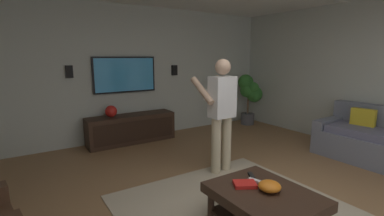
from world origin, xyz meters
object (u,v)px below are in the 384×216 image
object	(u,v)px
book	(245,184)
couch	(383,144)
coffee_table	(264,201)
media_console	(132,129)
tv	(125,75)
wall_speaker_left	(174,70)
wall_speaker_right	(69,72)
potted_plant_tall	(250,94)
person_standing	(221,109)
remote_white	(255,181)
vase_round	(111,111)
remote_black	(251,176)
bowl	(270,186)

from	to	relation	value
book	couch	bearing A→B (deg)	-150.75
coffee_table	media_console	xyz separation A→B (m)	(3.38, 0.05, -0.02)
coffee_table	tv	bearing A→B (deg)	0.81
couch	book	distance (m)	2.94
wall_speaker_left	wall_speaker_right	world-z (taller)	wall_speaker_right
potted_plant_tall	book	xyz separation A→B (m)	(-2.96, 2.96, -0.36)
person_standing	wall_speaker_left	size ratio (longest dim) A/B	7.45
remote_white	vase_round	world-z (taller)	vase_round
remote_black	book	bearing A→B (deg)	149.47
remote_white	vase_round	xyz separation A→B (m)	(3.20, 0.51, 0.25)
couch	potted_plant_tall	bearing A→B (deg)	-91.32
wall_speaker_left	bowl	bearing A→B (deg)	164.30
media_console	potted_plant_tall	xyz separation A→B (m)	(-0.24, -2.94, 0.51)
coffee_table	wall_speaker_left	size ratio (longest dim) A/B	4.55
potted_plant_tall	remote_white	size ratio (longest dim) A/B	8.29
wall_speaker_right	potted_plant_tall	bearing A→B (deg)	-97.09
remote_black	wall_speaker_right	world-z (taller)	wall_speaker_right
coffee_table	potted_plant_tall	world-z (taller)	potted_plant_tall
person_standing	wall_speaker_left	bearing A→B (deg)	-15.76
media_console	wall_speaker_right	xyz separation A→B (m)	(0.25, 1.01, 1.13)
person_standing	book	size ratio (longest dim) A/B	7.45
potted_plant_tall	vase_round	size ratio (longest dim) A/B	5.65
coffee_table	remote_white	bearing A→B (deg)	-22.13
potted_plant_tall	wall_speaker_right	xyz separation A→B (m)	(0.49, 3.95, 0.63)
couch	media_console	world-z (taller)	couch
person_standing	book	distance (m)	1.40
couch	wall_speaker_right	xyz separation A→B (m)	(3.47, 3.92, 1.09)
couch	remote_white	world-z (taller)	couch
book	wall_speaker_right	xyz separation A→B (m)	(3.45, 0.99, 0.99)
couch	coffee_table	size ratio (longest dim) A/B	1.91
bowl	tv	bearing A→B (deg)	1.57
media_console	vase_round	size ratio (longest dim) A/B	7.73
couch	wall_speaker_right	world-z (taller)	wall_speaker_right
vase_round	wall_speaker_right	size ratio (longest dim) A/B	1.00
remote_white	vase_round	size ratio (longest dim) A/B	0.68
coffee_table	wall_speaker_right	bearing A→B (deg)	16.29
couch	vase_round	xyz separation A→B (m)	(3.23, 3.29, 0.34)
potted_plant_tall	remote_white	xyz separation A→B (m)	(-2.95, 2.81, -0.37)
potted_plant_tall	remote_black	size ratio (longest dim) A/B	8.29
tv	wall_speaker_right	world-z (taller)	tv
bowl	wall_speaker_right	distance (m)	3.94
tv	wall_speaker_left	bearing A→B (deg)	90.67
tv	potted_plant_tall	bearing A→B (deg)	80.76
tv	bowl	world-z (taller)	tv
potted_plant_tall	remote_white	distance (m)	4.09
bowl	potted_plant_tall	bearing A→B (deg)	-41.93
wall_speaker_left	wall_speaker_right	distance (m)	2.14
potted_plant_tall	bowl	xyz separation A→B (m)	(-3.16, 2.84, -0.33)
person_standing	wall_speaker_right	distance (m)	2.84
potted_plant_tall	wall_speaker_right	distance (m)	4.03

